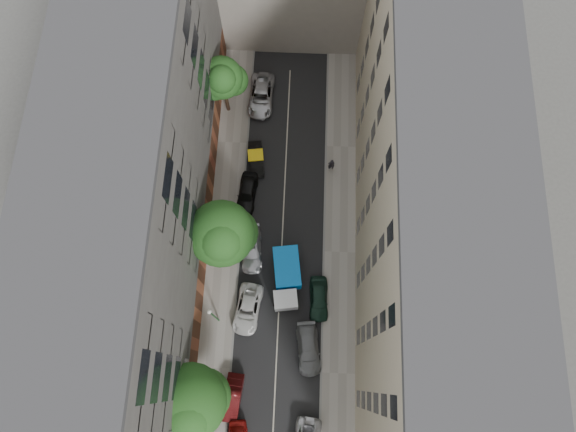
# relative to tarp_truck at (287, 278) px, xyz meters

# --- Properties ---
(ground) EXTENTS (120.00, 120.00, 0.00)m
(ground) POSITION_rel_tarp_truck_xyz_m (-0.60, 2.92, -1.43)
(ground) COLOR #4C4C49
(ground) RESTS_ON ground
(road_surface) EXTENTS (8.00, 44.00, 0.02)m
(road_surface) POSITION_rel_tarp_truck_xyz_m (-0.60, 2.92, -1.42)
(road_surface) COLOR black
(road_surface) RESTS_ON ground
(sidewalk_left) EXTENTS (3.00, 44.00, 0.15)m
(sidewalk_left) POSITION_rel_tarp_truck_xyz_m (-6.10, 2.92, -1.35)
(sidewalk_left) COLOR gray
(sidewalk_left) RESTS_ON ground
(sidewalk_right) EXTENTS (3.00, 44.00, 0.15)m
(sidewalk_right) POSITION_rel_tarp_truck_xyz_m (4.90, 2.92, -1.35)
(sidewalk_right) COLOR gray
(sidewalk_right) RESTS_ON ground
(building_left) EXTENTS (8.00, 44.00, 20.00)m
(building_left) POSITION_rel_tarp_truck_xyz_m (-11.60, 2.92, 8.57)
(building_left) COLOR #474542
(building_left) RESTS_ON ground
(building_right) EXTENTS (8.00, 44.00, 20.00)m
(building_right) POSITION_rel_tarp_truck_xyz_m (10.40, 2.92, 8.57)
(building_right) COLOR #B2A58A
(building_right) RESTS_ON ground
(tarp_truck) EXTENTS (2.91, 5.86, 2.59)m
(tarp_truck) POSITION_rel_tarp_truck_xyz_m (0.00, 0.00, 0.00)
(tarp_truck) COLOR black
(tarp_truck) RESTS_ON ground
(car_left_1) EXTENTS (1.83, 4.20, 1.34)m
(car_left_1) POSITION_rel_tarp_truck_xyz_m (-4.20, -10.48, -0.75)
(car_left_1) COLOR #4A0E0F
(car_left_1) RESTS_ON ground
(car_left_2) EXTENTS (2.82, 5.00, 1.32)m
(car_left_2) POSITION_rel_tarp_truck_xyz_m (-3.40, -2.88, -0.77)
(car_left_2) COLOR silver
(car_left_2) RESTS_ON ground
(car_left_3) EXTENTS (2.28, 4.82, 1.36)m
(car_left_3) POSITION_rel_tarp_truck_xyz_m (-3.40, 2.72, -0.75)
(car_left_3) COLOR #B6B7BC
(car_left_3) RESTS_ON ground
(car_left_4) EXTENTS (2.14, 4.47, 1.47)m
(car_left_4) POSITION_rel_tarp_truck_xyz_m (-4.20, 8.32, -0.69)
(car_left_4) COLOR black
(car_left_4) RESTS_ON ground
(car_left_5) EXTENTS (1.84, 4.00, 1.27)m
(car_left_5) POSITION_rel_tarp_truck_xyz_m (-3.55, 11.92, -0.79)
(car_left_5) COLOR black
(car_left_5) RESTS_ON ground
(car_left_6) EXTENTS (2.68, 5.47, 1.49)m
(car_left_6) POSITION_rel_tarp_truck_xyz_m (-3.45, 19.09, -0.68)
(car_left_6) COLOR #B0AFB4
(car_left_6) RESTS_ON ground
(car_right_1) EXTENTS (2.52, 4.93, 1.37)m
(car_right_1) POSITION_rel_tarp_truck_xyz_m (2.20, -6.16, -0.74)
(car_right_1) COLOR slate
(car_right_1) RESTS_ON ground
(car_right_2) EXTENTS (1.81, 4.22, 1.42)m
(car_right_2) POSITION_rel_tarp_truck_xyz_m (3.00, -1.68, -0.71)
(car_right_2) COLOR #153023
(car_right_2) RESTS_ON ground
(tree_near) EXTENTS (6.07, 5.90, 8.52)m
(tree_near) POSITION_rel_tarp_truck_xyz_m (-6.90, -10.86, 4.14)
(tree_near) COLOR #382619
(tree_near) RESTS_ON sidewalk_left
(tree_mid) EXTENTS (5.91, 5.72, 8.83)m
(tree_mid) POSITION_rel_tarp_truck_xyz_m (-5.48, 2.49, 4.47)
(tree_mid) COLOR #382619
(tree_mid) RESTS_ON sidewalk_left
(tree_far) EXTENTS (4.52, 4.12, 8.12)m
(tree_far) POSITION_rel_tarp_truck_xyz_m (-6.71, 17.58, 4.33)
(tree_far) COLOR #382619
(tree_far) RESTS_ON sidewalk_left
(lamp_post) EXTENTS (0.36, 0.36, 6.15)m
(lamp_post) POSITION_rel_tarp_truck_xyz_m (-5.99, -3.94, 2.54)
(lamp_post) COLOR #175320
(lamp_post) RESTS_ON sidewalk_left
(pedestrian) EXTENTS (0.73, 0.54, 1.86)m
(pedestrian) POSITION_rel_tarp_truck_xyz_m (3.90, 11.48, -0.34)
(pedestrian) COLOR black
(pedestrian) RESTS_ON sidewalk_right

